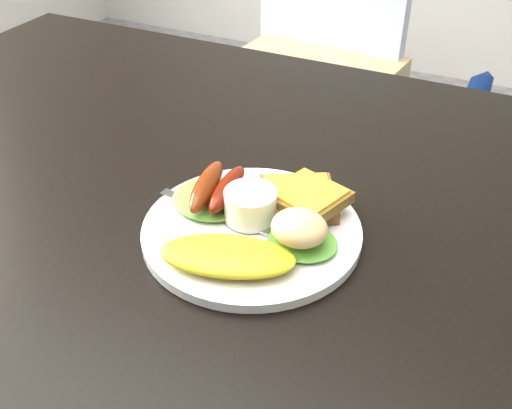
# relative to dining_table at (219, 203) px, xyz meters

# --- Properties ---
(dining_table) EXTENTS (1.20, 0.80, 0.04)m
(dining_table) POSITION_rel_dining_table_xyz_m (0.00, 0.00, 0.00)
(dining_table) COLOR black
(dining_table) RESTS_ON ground
(dining_chair) EXTENTS (0.51, 0.51, 0.05)m
(dining_chair) POSITION_rel_dining_table_xyz_m (-0.27, 0.97, -0.28)
(dining_chair) COLOR tan
(dining_chair) RESTS_ON ground
(plate) EXTENTS (0.22, 0.22, 0.01)m
(plate) POSITION_rel_dining_table_xyz_m (0.07, -0.06, 0.03)
(plate) COLOR white
(plate) RESTS_ON dining_table
(lettuce_left) EXTENTS (0.11, 0.11, 0.01)m
(lettuce_left) POSITION_rel_dining_table_xyz_m (0.01, -0.04, 0.04)
(lettuce_left) COLOR olive
(lettuce_left) RESTS_ON plate
(lettuce_right) EXTENTS (0.08, 0.07, 0.01)m
(lettuce_right) POSITION_rel_dining_table_xyz_m (0.13, -0.07, 0.04)
(lettuce_right) COLOR #468D22
(lettuce_right) RESTS_ON plate
(omelette) EXTENTS (0.14, 0.10, 0.02)m
(omelette) POSITION_rel_dining_table_xyz_m (0.08, -0.12, 0.04)
(omelette) COLOR gold
(omelette) RESTS_ON plate
(sausage_a) EXTENTS (0.04, 0.10, 0.02)m
(sausage_a) POSITION_rel_dining_table_xyz_m (0.01, -0.04, 0.05)
(sausage_a) COLOR maroon
(sausage_a) RESTS_ON lettuce_left
(sausage_b) EXTENTS (0.03, 0.09, 0.02)m
(sausage_b) POSITION_rel_dining_table_xyz_m (0.03, -0.04, 0.05)
(sausage_b) COLOR #661300
(sausage_b) RESTS_ON lettuce_left
(ramekin) EXTENTS (0.06, 0.06, 0.03)m
(ramekin) POSITION_rel_dining_table_xyz_m (0.07, -0.05, 0.05)
(ramekin) COLOR white
(ramekin) RESTS_ON plate
(toast_a) EXTENTS (0.11, 0.11, 0.01)m
(toast_a) POSITION_rel_dining_table_xyz_m (0.10, -0.00, 0.04)
(toast_a) COLOR brown
(toast_a) RESTS_ON plate
(toast_b) EXTENTS (0.09, 0.09, 0.01)m
(toast_b) POSITION_rel_dining_table_xyz_m (0.11, -0.02, 0.05)
(toast_b) COLOR olive
(toast_b) RESTS_ON toast_a
(potato_salad) EXTENTS (0.06, 0.06, 0.03)m
(potato_salad) POSITION_rel_dining_table_xyz_m (0.13, -0.07, 0.06)
(potato_salad) COLOR beige
(potato_salad) RESTS_ON lettuce_right
(fork) EXTENTS (0.14, 0.03, 0.00)m
(fork) POSITION_rel_dining_table_xyz_m (0.03, -0.06, 0.03)
(fork) COLOR #ADAFB7
(fork) RESTS_ON plate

